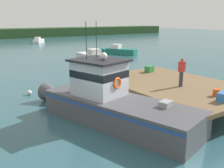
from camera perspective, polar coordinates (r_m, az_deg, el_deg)
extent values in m
plane|color=#2D5660|center=(13.00, -1.43, -7.82)|extent=(200.00, 200.00, 0.00)
cylinder|color=#4C3D2D|center=(11.45, 19.63, -9.14)|extent=(0.36, 0.36, 1.00)
cylinder|color=#4C3D2D|center=(17.25, -2.65, -0.46)|extent=(0.36, 0.36, 1.00)
cylinder|color=#4C3D2D|center=(20.37, 9.93, 1.63)|extent=(0.36, 0.36, 1.00)
cube|color=brown|center=(15.64, 13.51, -0.14)|extent=(6.00, 9.00, 0.20)
cube|color=#4C4C51|center=(12.28, 1.37, -6.41)|extent=(4.57, 8.38, 1.10)
cone|color=#4C4C51|center=(15.66, -12.73, -2.16)|extent=(1.55, 2.03, 1.10)
cube|color=#234C9E|center=(12.13, 1.39, -4.42)|extent=(4.55, 8.23, 0.12)
cube|color=#4C4C51|center=(12.08, 1.39, -3.70)|extent=(4.61, 8.39, 0.12)
cube|color=silver|center=(12.61, -2.83, 1.02)|extent=(2.42, 2.63, 1.80)
cube|color=black|center=(12.54, -2.85, 2.42)|extent=(2.45, 2.66, 0.36)
cube|color=#232328|center=(12.43, -2.89, 5.29)|extent=(2.74, 2.99, 0.10)
sphere|color=white|center=(12.19, -1.87, 6.22)|extent=(0.36, 0.36, 0.36)
cylinder|color=black|center=(12.42, -5.77, 9.64)|extent=(0.03, 0.03, 1.80)
cylinder|color=black|center=(12.91, -3.51, 9.86)|extent=(0.03, 0.03, 1.80)
cube|color=#939399|center=(11.33, 11.89, -4.61)|extent=(0.70, 0.59, 0.36)
torus|color=orange|center=(10.32, 12.25, -7.25)|extent=(0.69, 0.69, 0.12)
torus|color=#EA5119|center=(11.88, 1.19, 0.21)|extent=(0.55, 0.24, 0.54)
cube|color=#2D8442|center=(18.48, 8.33, 3.32)|extent=(0.68, 0.56, 0.44)
cube|color=#2D8442|center=(17.03, 2.08, 2.55)|extent=(0.65, 0.51, 0.45)
cube|color=#3370B2|center=(12.84, 23.63, -2.68)|extent=(0.66, 0.52, 0.42)
cylinder|color=#E04C19|center=(13.62, 22.19, -1.77)|extent=(0.32, 0.32, 0.34)
cylinder|color=#383842|center=(14.82, 15.12, 1.08)|extent=(0.22, 0.22, 0.86)
cube|color=red|center=(14.68, 15.30, 3.78)|extent=(0.36, 0.22, 0.56)
sphere|color=#9E7051|center=(14.62, 15.40, 5.28)|extent=(0.20, 0.20, 0.20)
cube|color=silver|center=(30.37, -4.72, 5.84)|extent=(1.79, 5.00, 0.90)
cone|color=silver|center=(27.68, -1.82, 5.06)|extent=(0.95, 1.27, 0.90)
cube|color=silver|center=(29.50, -3.99, 7.15)|extent=(1.31, 1.29, 0.67)
cube|color=silver|center=(56.91, -16.01, 9.19)|extent=(3.31, 3.87, 0.71)
cone|color=silver|center=(54.61, -16.81, 8.94)|extent=(1.15, 1.20, 0.71)
cube|color=silver|center=(56.22, -16.27, 9.75)|extent=(1.38, 1.37, 0.53)
cube|color=#196B5B|center=(36.54, 2.07, 7.24)|extent=(3.28, 4.55, 0.80)
cone|color=#196B5B|center=(37.83, -1.70, 7.48)|extent=(1.22, 1.35, 0.80)
cube|color=silver|center=(36.80, 1.00, 8.39)|extent=(1.50, 1.49, 0.60)
sphere|color=silver|center=(17.78, -17.95, -1.83)|extent=(0.33, 0.33, 0.33)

